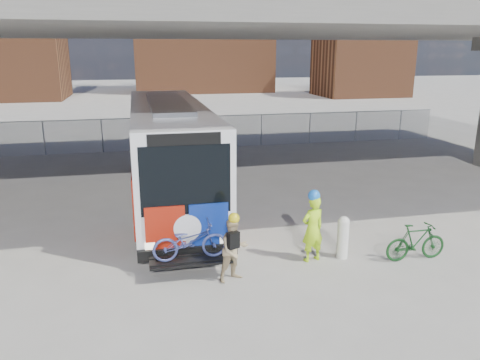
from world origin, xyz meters
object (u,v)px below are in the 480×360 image
object	(u,v)px
bus	(169,144)
bollard	(343,236)
cyclist_hivis	(313,227)
cyclist_tan	(234,249)
bike_parked	(416,242)

from	to	relation	value
bus	bollard	xyz separation A→B (m)	(4.13, -6.32, -1.48)
bus	cyclist_hivis	bearing A→B (deg)	-62.74
bollard	cyclist_tan	bearing A→B (deg)	-168.54
bus	cyclist_hivis	world-z (taller)	bus
bus	cyclist_hivis	size ratio (longest dim) A/B	6.56
bollard	cyclist_hivis	world-z (taller)	cyclist_hivis
cyclist_hivis	cyclist_tan	bearing A→B (deg)	0.75
bus	bollard	bearing A→B (deg)	-56.84
cyclist_tan	bike_parked	world-z (taller)	cyclist_tan
bollard	cyclist_hivis	distance (m)	0.93
bollard	cyclist_tan	xyz separation A→B (m)	(-3.11, -0.63, 0.19)
bike_parked	cyclist_hivis	bearing A→B (deg)	78.54
bollard	cyclist_hivis	size ratio (longest dim) A/B	0.60
bollard	bike_parked	xyz separation A→B (m)	(1.83, -0.56, -0.12)
bus	bike_parked	size ratio (longest dim) A/B	7.56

